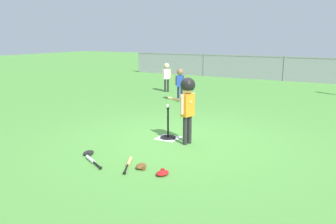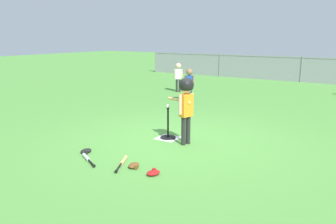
{
  "view_description": "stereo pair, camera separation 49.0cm",
  "coord_description": "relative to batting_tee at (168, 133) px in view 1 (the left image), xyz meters",
  "views": [
    {
      "loc": [
        3.0,
        -5.83,
        2.06
      ],
      "look_at": [
        -0.27,
        0.04,
        0.55
      ],
      "focal_mm": 36.45,
      "sensor_mm": 36.0,
      "label": 1
    },
    {
      "loc": [
        3.42,
        -5.58,
        2.06
      ],
      "look_at": [
        -0.27,
        0.04,
        0.55
      ],
      "focal_mm": 36.45,
      "sensor_mm": 36.0,
      "label": 2
    }
  ],
  "objects": [
    {
      "name": "ground_plane",
      "position": [
        0.27,
        -0.04,
        -0.1
      ],
      "size": [
        60.0,
        60.0,
        0.0
      ],
      "primitive_type": "plane",
      "color": "#51933D"
    },
    {
      "name": "home_plate",
      "position": [
        0.0,
        -0.0,
        -0.09
      ],
      "size": [
        0.44,
        0.44,
        0.01
      ],
      "primitive_type": "cube",
      "color": "white",
      "rests_on": "ground_plane"
    },
    {
      "name": "batting_tee",
      "position": [
        0.0,
        0.0,
        0.0
      ],
      "size": [
        0.32,
        0.32,
        0.64
      ],
      "color": "black",
      "rests_on": "ground_plane"
    },
    {
      "name": "baseball_on_tee",
      "position": [
        0.0,
        0.0,
        0.57
      ],
      "size": [
        0.07,
        0.07,
        0.07
      ],
      "primitive_type": "sphere",
      "color": "white",
      "rests_on": "batting_tee"
    },
    {
      "name": "batter_child",
      "position": [
        0.5,
        -0.15,
        0.83
      ],
      "size": [
        0.64,
        0.36,
        1.3
      ],
      "color": "#262626",
      "rests_on": "ground_plane"
    },
    {
      "name": "fielder_near_left",
      "position": [
        -1.6,
        3.66,
        0.58
      ],
      "size": [
        0.29,
        0.21,
        1.06
      ],
      "color": "#191E4C",
      "rests_on": "ground_plane"
    },
    {
      "name": "fielder_deep_right",
      "position": [
        -2.93,
        5.14,
        0.59
      ],
      "size": [
        0.28,
        0.22,
        1.07
      ],
      "color": "#262626",
      "rests_on": "ground_plane"
    },
    {
      "name": "spare_bat_silver",
      "position": [
        -0.45,
        -1.81,
        -0.07
      ],
      "size": [
        0.57,
        0.34,
        0.06
      ],
      "color": "silver",
      "rests_on": "ground_plane"
    },
    {
      "name": "spare_bat_wood",
      "position": [
        0.16,
        -1.6,
        -0.07
      ],
      "size": [
        0.35,
        0.61,
        0.06
      ],
      "color": "#DBB266",
      "rests_on": "ground_plane"
    },
    {
      "name": "glove_by_plate",
      "position": [
        0.86,
        -1.71,
        -0.06
      ],
      "size": [
        0.22,
        0.26,
        0.07
      ],
      "color": "#B21919",
      "rests_on": "ground_plane"
    },
    {
      "name": "glove_near_bats",
      "position": [
        -0.74,
        -1.56,
        -0.06
      ],
      "size": [
        0.17,
        0.22,
        0.07
      ],
      "color": "black",
      "rests_on": "ground_plane"
    },
    {
      "name": "glove_tossed_aside",
      "position": [
        0.42,
        -1.64,
        -0.06
      ],
      "size": [
        0.21,
        0.25,
        0.07
      ],
      "color": "brown",
      "rests_on": "ground_plane"
    },
    {
      "name": "outfield_fence",
      "position": [
        0.27,
        10.48,
        0.52
      ],
      "size": [
        16.06,
        0.06,
        1.15
      ],
      "color": "slate",
      "rests_on": "ground_plane"
    }
  ]
}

